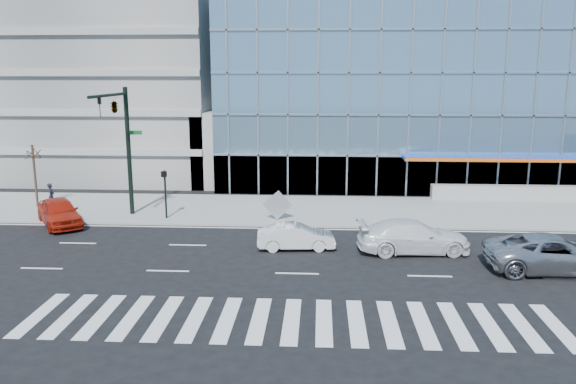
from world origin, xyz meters
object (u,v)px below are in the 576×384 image
at_px(traffic_signal, 119,121).
at_px(pedestrian, 51,196).
at_px(white_suv, 413,236).
at_px(white_sedan, 296,237).
at_px(silver_suv, 554,254).
at_px(red_sedan, 59,212).
at_px(street_tree_near, 33,153).
at_px(ped_signal_post, 165,187).
at_px(tilted_panel, 278,205).

xyz_separation_m(traffic_signal, pedestrian, (-5.76, 2.44, -5.16)).
distance_m(white_suv, white_sedan, 6.01).
xyz_separation_m(silver_suv, white_sedan, (-12.00, 2.68, -0.19)).
bearing_deg(white_suv, traffic_signal, 68.05).
relative_size(traffic_signal, red_sedan, 1.65).
bearing_deg(street_tree_near, ped_signal_post, -15.06).
bearing_deg(tilted_panel, white_sedan, -82.11).
relative_size(traffic_signal, ped_signal_post, 2.67).
relative_size(ped_signal_post, tilted_panel, 2.31).
xyz_separation_m(traffic_signal, white_suv, (16.79, -5.07, -5.34)).
bearing_deg(ped_signal_post, tilted_panel, 0.61).
bearing_deg(ped_signal_post, street_tree_near, 164.94).
height_order(silver_suv, white_suv, silver_suv).
relative_size(ped_signal_post, street_tree_near, 0.71).
height_order(silver_suv, red_sedan, silver_suv).
relative_size(pedestrian, tilted_panel, 1.32).
xyz_separation_m(street_tree_near, white_sedan, (17.79, -7.82, -3.12)).
height_order(traffic_signal, street_tree_near, traffic_signal).
distance_m(traffic_signal, ped_signal_post, 4.75).
height_order(traffic_signal, red_sedan, traffic_signal).
bearing_deg(ped_signal_post, white_suv, -20.85).
bearing_deg(red_sedan, tilted_panel, -29.48).
height_order(traffic_signal, tilted_panel, traffic_signal).
bearing_deg(white_sedan, pedestrian, 60.96).
bearing_deg(ped_signal_post, white_sedan, -32.38).
xyz_separation_m(street_tree_near, white_suv, (23.79, -8.00, -2.95)).
distance_m(street_tree_near, silver_suv, 31.72).
height_order(ped_signal_post, white_sedan, ped_signal_post).
relative_size(white_suv, white_sedan, 1.41).
bearing_deg(white_sedan, red_sedan, 70.05).
bearing_deg(tilted_panel, red_sedan, -179.65).
bearing_deg(red_sedan, ped_signal_post, -22.69).
xyz_separation_m(traffic_signal, street_tree_near, (-7.00, 2.93, -2.39)).
distance_m(ped_signal_post, white_suv, 15.35).
xyz_separation_m(traffic_signal, silver_suv, (22.79, -7.56, -5.31)).
bearing_deg(white_suv, ped_signal_post, 64.00).
bearing_deg(street_tree_near, pedestrian, -21.59).
bearing_deg(silver_suv, ped_signal_post, 68.91).
xyz_separation_m(street_tree_near, red_sedan, (3.42, -4.02, -2.95)).
height_order(street_tree_near, white_suv, street_tree_near).
xyz_separation_m(white_suv, red_sedan, (-20.38, 3.98, 0.00)).
bearing_deg(ped_signal_post, pedestrian, 165.96).
height_order(pedestrian, tilted_panel, tilted_panel).
bearing_deg(street_tree_near, red_sedan, -49.64).
xyz_separation_m(ped_signal_post, street_tree_near, (-9.50, 2.56, 1.64)).
relative_size(silver_suv, tilted_panel, 4.70).
bearing_deg(silver_suv, tilted_panel, 59.32).
height_order(street_tree_near, pedestrian, street_tree_near).
relative_size(traffic_signal, white_sedan, 1.99).
relative_size(street_tree_near, white_suv, 0.74).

